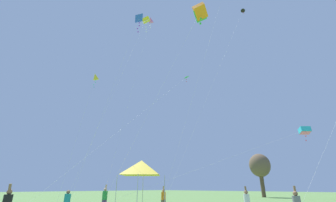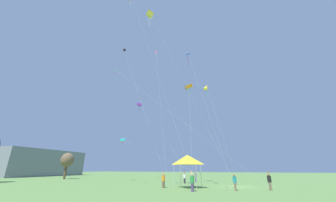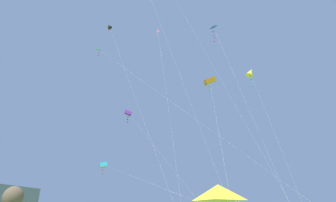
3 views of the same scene
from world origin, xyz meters
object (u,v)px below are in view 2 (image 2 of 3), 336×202
(cooler_box, at_px, (235,183))
(kite_green_delta_6, at_px, (118,72))
(person_grey_shirt, at_px, (196,177))
(kite_yellow_diamond_0, at_px, (206,87))
(kite_blue_delta_4, at_px, (188,55))
(kite_pink_diamond_8, at_px, (156,52))
(person_black_shirt, at_px, (269,181))
(person_green_shirt, at_px, (192,181))
(kite_black_diamond_1, at_px, (124,49))
(person_white_shirt, at_px, (184,177))
(kite_cyan_box_2, at_px, (122,140))
(kite_orange_box_5, at_px, (189,87))
(festival_tent, at_px, (187,160))
(person_teal_shirt, at_px, (235,182))
(person_orange_shirt, at_px, (163,180))
(kite_purple_box_7, at_px, (139,105))
(kite_yellow_box_3, at_px, (150,15))

(cooler_box, height_order, kite_green_delta_6, kite_green_delta_6)
(kite_green_delta_6, bearing_deg, person_grey_shirt, -30.22)
(kite_yellow_diamond_0, bearing_deg, kite_blue_delta_4, 46.94)
(kite_pink_diamond_8, bearing_deg, person_black_shirt, -106.17)
(person_green_shirt, bearing_deg, kite_black_diamond_1, -97.62)
(person_white_shirt, distance_m, kite_green_delta_6, 20.69)
(kite_cyan_box_2, xyz_separation_m, kite_orange_box_5, (-2.71, -15.49, 8.85))
(kite_blue_delta_4, height_order, kite_pink_diamond_8, kite_pink_diamond_8)
(festival_tent, height_order, kite_cyan_box_2, kite_cyan_box_2)
(person_white_shirt, relative_size, kite_pink_diamond_8, 0.07)
(person_white_shirt, bearing_deg, person_teal_shirt, 29.59)
(person_black_shirt, bearing_deg, cooler_box, 83.87)
(cooler_box, relative_size, kite_green_delta_6, 0.03)
(person_green_shirt, bearing_deg, person_grey_shirt, -150.67)
(festival_tent, bearing_deg, person_white_shirt, 18.72)
(person_orange_shirt, distance_m, kite_cyan_box_2, 17.82)
(kite_purple_box_7, relative_size, kite_pink_diamond_8, 0.75)
(cooler_box, bearing_deg, person_orange_shirt, 136.09)
(kite_black_diamond_1, height_order, kite_blue_delta_4, kite_black_diamond_1)
(kite_orange_box_5, height_order, kite_green_delta_6, kite_orange_box_5)
(kite_black_diamond_1, bearing_deg, person_black_shirt, -98.80)
(person_black_shirt, distance_m, kite_black_diamond_1, 36.33)
(kite_pink_diamond_8, bearing_deg, person_orange_shirt, -144.88)
(festival_tent, distance_m, person_orange_shirt, 4.07)
(person_grey_shirt, relative_size, kite_yellow_diamond_0, 0.16)
(kite_yellow_diamond_0, height_order, kite_green_delta_6, kite_green_delta_6)
(festival_tent, distance_m, kite_cyan_box_2, 19.34)
(festival_tent, bearing_deg, person_grey_shirt, 7.53)
(person_black_shirt, relative_size, kite_yellow_diamond_0, 0.17)
(kite_green_delta_6, bearing_deg, kite_purple_box_7, 20.52)
(kite_yellow_diamond_0, bearing_deg, kite_black_diamond_1, 67.02)
(kite_blue_delta_4, distance_m, kite_pink_diamond_8, 12.60)
(person_teal_shirt, height_order, kite_pink_diamond_8, kite_pink_diamond_8)
(person_teal_shirt, distance_m, person_grey_shirt, 14.05)
(festival_tent, relative_size, kite_cyan_box_2, 0.18)
(kite_green_delta_6, bearing_deg, kite_pink_diamond_8, -14.22)
(kite_yellow_diamond_0, distance_m, kite_purple_box_7, 31.31)
(person_green_shirt, relative_size, kite_black_diamond_1, 0.08)
(cooler_box, distance_m, kite_cyan_box_2, 23.16)
(kite_yellow_box_3, height_order, kite_orange_box_5, kite_yellow_box_3)
(kite_black_diamond_1, bearing_deg, kite_blue_delta_4, -108.42)
(kite_pink_diamond_8, bearing_deg, kite_yellow_diamond_0, -128.78)
(festival_tent, distance_m, kite_pink_diamond_8, 24.35)
(person_green_shirt, bearing_deg, person_teal_shirt, 138.93)
(cooler_box, xyz_separation_m, kite_purple_box_7, (9.90, 23.41, 18.89))
(person_teal_shirt, relative_size, person_black_shirt, 0.83)
(festival_tent, height_order, person_orange_shirt, festival_tent)
(kite_yellow_diamond_0, height_order, kite_purple_box_7, kite_purple_box_7)
(kite_black_diamond_1, relative_size, kite_cyan_box_2, 1.23)
(festival_tent, relative_size, kite_blue_delta_4, 0.21)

